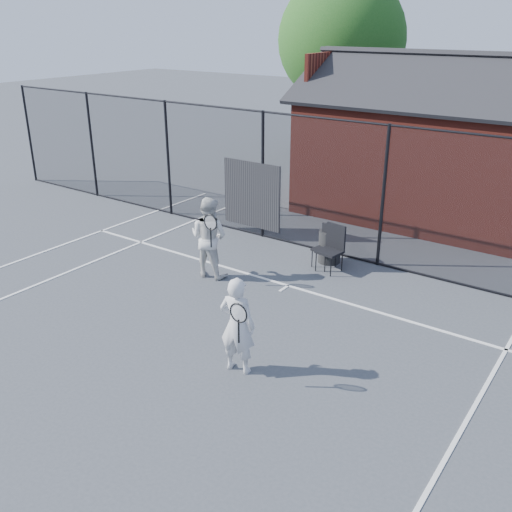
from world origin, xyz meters
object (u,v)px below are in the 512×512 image
Objects in this scene: clubhouse at (428,154)px; player_back at (209,237)px; waste_bin at (330,247)px; chair_left at (330,250)px; chair_right at (324,248)px; player_front at (237,325)px.

player_back is (-2.10, -6.48, -0.77)m from clubhouse.
clubhouse is at bearing 84.57° from waste_bin.
chair_left reaches higher than waste_bin.
chair_right is (1.72, 1.70, -0.39)m from player_back.
waste_bin is (1.68, 2.02, -0.48)m from player_back.
waste_bin is at bearing 50.25° from player_back.
player_front is 3.51m from player_back.
clubhouse is at bearing 95.59° from chair_right.
player_back reaches higher than chair_right.
clubhouse is at bearing 92.81° from player_front.
chair_left is 1.09× the size of chair_right.
player_back is 2.45m from chair_right.
chair_left is 1.37× the size of waste_bin.
chair_right is (-0.82, 4.13, -0.32)m from player_front.
player_front is at bearing -72.52° from chair_left.
clubhouse is 7.37× the size of chair_right.
chair_left is at bearing -62.27° from waste_bin.
clubhouse reaches higher than player_front.
player_back is 1.89× the size of chair_right.
chair_right is 0.33m from waste_bin.
player_front is 4.55m from waste_bin.
player_front is 4.07m from chair_left.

